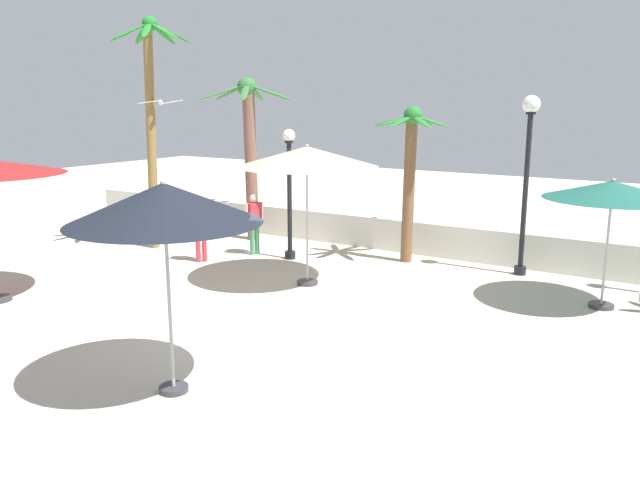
% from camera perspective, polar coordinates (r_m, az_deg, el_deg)
% --- Properties ---
extents(ground_plane, '(56.00, 56.00, 0.00)m').
position_cam_1_polar(ground_plane, '(10.57, -8.56, -10.29)').
color(ground_plane, beige).
extents(boundary_wall, '(25.20, 0.30, 0.88)m').
position_cam_1_polar(boundary_wall, '(17.27, 9.58, 0.09)').
color(boundary_wall, silver).
rests_on(boundary_wall, ground_plane).
extents(patio_umbrella_0, '(3.11, 3.11, 3.13)m').
position_cam_1_polar(patio_umbrella_0, '(13.91, -1.18, 7.38)').
color(patio_umbrella_0, '#333338').
rests_on(patio_umbrella_0, ground_plane).
extents(patio_umbrella_2, '(2.58, 2.58, 2.59)m').
position_cam_1_polar(patio_umbrella_2, '(13.52, 24.57, 3.98)').
color(patio_umbrella_2, '#333338').
rests_on(patio_umbrella_2, ground_plane).
extents(patio_umbrella_3, '(2.63, 2.63, 3.01)m').
position_cam_1_polar(patio_umbrella_3, '(8.77, -13.71, 3.13)').
color(patio_umbrella_3, '#333338').
rests_on(patio_umbrella_3, ground_plane).
extents(palm_tree_0, '(2.10, 2.14, 6.20)m').
position_cam_1_polar(palm_tree_0, '(18.07, -14.82, 11.29)').
color(palm_tree_0, olive).
rests_on(palm_tree_0, ground_plane).
extents(palm_tree_1, '(2.97, 2.77, 4.70)m').
position_cam_1_polar(palm_tree_1, '(18.86, -6.27, 8.92)').
color(palm_tree_1, brown).
rests_on(palm_tree_1, ground_plane).
extents(palm_tree_2, '(2.06, 2.05, 3.92)m').
position_cam_1_polar(palm_tree_2, '(16.16, 8.05, 6.84)').
color(palm_tree_2, brown).
rests_on(palm_tree_2, ground_plane).
extents(lamp_post_0, '(0.40, 0.40, 4.16)m').
position_cam_1_polar(lamp_post_0, '(15.49, 17.99, 6.75)').
color(lamp_post_0, black).
rests_on(lamp_post_0, ground_plane).
extents(lamp_post_1, '(0.32, 0.32, 3.34)m').
position_cam_1_polar(lamp_post_1, '(16.40, -2.74, 4.79)').
color(lamp_post_1, black).
rests_on(lamp_post_1, ground_plane).
extents(guest_0, '(0.34, 0.54, 1.62)m').
position_cam_1_polar(guest_0, '(17.10, -5.88, 1.92)').
color(guest_0, '#3F8C59').
rests_on(guest_0, ground_plane).
extents(guest_1, '(0.42, 0.44, 1.69)m').
position_cam_1_polar(guest_1, '(16.50, -10.61, 1.55)').
color(guest_1, '#D8333F').
rests_on(guest_1, ground_plane).
extents(seagull_0, '(0.92, 0.94, 0.14)m').
position_cam_1_polar(seagull_0, '(17.87, -14.01, 11.81)').
color(seagull_0, white).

